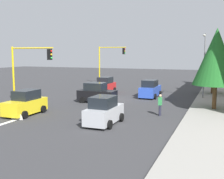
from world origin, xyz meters
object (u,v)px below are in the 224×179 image
(pedestrian_crossing, at_px, (160,104))
(car_blue, at_px, (150,89))
(traffic_signal_far_right, at_px, (109,58))
(street_lamp_curbside, at_px, (204,59))
(car_black, at_px, (97,93))
(traffic_signal_near_right, at_px, (29,64))
(tree_roadside_near, at_px, (216,57))
(car_yellow, at_px, (26,104))
(car_red, at_px, (105,86))
(tree_roadside_mid, at_px, (214,56))
(tree_roadside_far, at_px, (213,56))
(car_silver, at_px, (104,111))

(pedestrian_crossing, bearing_deg, car_blue, -161.29)
(traffic_signal_far_right, xyz_separation_m, street_lamp_curbside, (10.39, 14.94, 0.14))
(car_black, xyz_separation_m, car_blue, (-5.16, 4.19, -0.00))
(traffic_signal_near_right, distance_m, street_lamp_curbside, 17.71)
(tree_roadside_near, distance_m, car_yellow, 16.23)
(car_black, height_order, car_blue, same)
(street_lamp_curbside, bearing_deg, car_red, -94.57)
(car_yellow, height_order, car_blue, same)
(tree_roadside_near, xyz_separation_m, pedestrian_crossing, (3.74, -3.90, -3.69))
(traffic_signal_far_right, relative_size, tree_roadside_mid, 0.86)
(street_lamp_curbside, height_order, tree_roadside_near, tree_roadside_near)
(tree_roadside_far, distance_m, pedestrian_crossing, 24.18)
(car_blue, bearing_deg, street_lamp_curbside, 94.62)
(car_yellow, xyz_separation_m, car_red, (-13.90, 0.96, -0.00))
(street_lamp_curbside, height_order, car_red, street_lamp_curbside)
(traffic_signal_far_right, distance_m, car_yellow, 23.69)
(car_yellow, relative_size, pedestrian_crossing, 2.24)
(car_blue, xyz_separation_m, car_red, (-1.39, -6.12, -0.00))
(tree_roadside_near, height_order, car_silver, tree_roadside_near)
(traffic_signal_far_right, relative_size, car_silver, 1.64)
(traffic_signal_far_right, bearing_deg, street_lamp_curbside, 55.19)
(traffic_signal_far_right, relative_size, car_yellow, 1.57)
(traffic_signal_near_right, relative_size, street_lamp_curbside, 0.79)
(tree_roadside_mid, xyz_separation_m, car_black, (10.00, -10.61, -3.63))
(street_lamp_curbside, relative_size, tree_roadside_near, 1.00)
(traffic_signal_near_right, xyz_separation_m, car_black, (-4.00, 5.06, -3.01))
(car_black, bearing_deg, tree_roadside_near, 90.00)
(car_blue, relative_size, car_silver, 1.12)
(traffic_signal_near_right, bearing_deg, car_silver, 67.36)
(tree_roadside_near, distance_m, car_black, 11.71)
(car_black, distance_m, car_red, 6.82)
(car_red, distance_m, pedestrian_crossing, 13.75)
(traffic_signal_near_right, bearing_deg, car_black, 128.33)
(tree_roadside_near, height_order, car_yellow, tree_roadside_near)
(car_black, bearing_deg, traffic_signal_far_right, -162.22)
(tree_roadside_near, relative_size, tree_roadside_mid, 1.02)
(car_black, height_order, car_red, same)
(tree_roadside_far, xyz_separation_m, car_red, (13.45, -12.03, -3.55))
(street_lamp_curbside, height_order, tree_roadside_far, street_lamp_curbside)
(tree_roadside_far, height_order, car_black, tree_roadside_far)
(tree_roadside_near, relative_size, car_silver, 1.92)
(pedestrian_crossing, bearing_deg, tree_roadside_far, 173.03)
(car_black, relative_size, car_blue, 0.92)
(traffic_signal_far_right, xyz_separation_m, tree_roadside_far, (-4.00, 15.24, 0.24))
(car_silver, xyz_separation_m, car_red, (-14.40, -6.09, 0.00))
(car_silver, xyz_separation_m, pedestrian_crossing, (-4.11, 3.04, 0.02))
(car_blue, xyz_separation_m, car_silver, (13.01, -0.03, -0.00))
(car_blue, relative_size, car_red, 1.09)
(car_yellow, bearing_deg, car_silver, 85.95)
(traffic_signal_far_right, xyz_separation_m, traffic_signal_near_right, (20.00, 0.07, -0.30))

